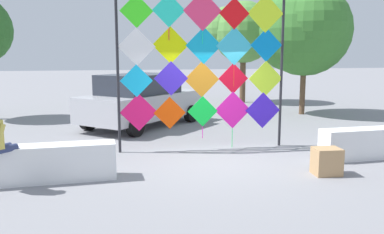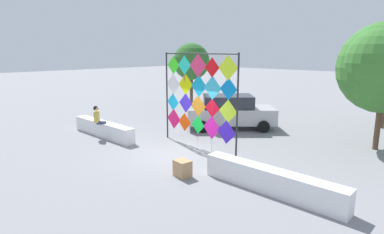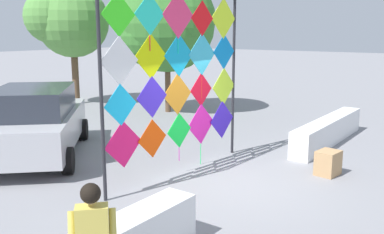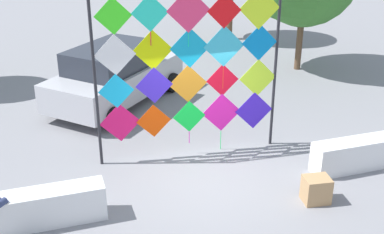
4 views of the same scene
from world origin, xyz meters
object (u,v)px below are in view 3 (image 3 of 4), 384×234
at_px(parked_car, 35,122).
at_px(tree_far_right, 67,22).
at_px(kite_display_rack, 179,70).
at_px(tree_palm_like, 166,23).
at_px(seated_vendor, 93,233).
at_px(cardboard_box_large, 328,163).

bearing_deg(parked_car, tree_far_right, 45.82).
relative_size(kite_display_rack, tree_palm_like, 0.81).
bearing_deg(tree_palm_like, kite_display_rack, -138.49).
distance_m(seated_vendor, parked_car, 6.74).
relative_size(seated_vendor, tree_far_right, 0.30).
bearing_deg(parked_car, kite_display_rack, -72.97).
relative_size(cardboard_box_large, tree_far_right, 0.11).
xyz_separation_m(parked_car, tree_palm_like, (6.72, 1.18, 2.56)).
bearing_deg(tree_palm_like, seated_vendor, -144.58).
relative_size(seated_vendor, parked_car, 0.33).
relative_size(parked_car, tree_far_right, 0.91).
distance_m(kite_display_rack, cardboard_box_large, 3.90).
height_order(kite_display_rack, parked_car, kite_display_rack).
bearing_deg(seated_vendor, tree_palm_like, 35.42).
distance_m(cardboard_box_large, tree_far_right, 13.17).
xyz_separation_m(kite_display_rack, tree_palm_like, (5.57, 4.93, 1.14)).
height_order(parked_car, tree_far_right, tree_far_right).
bearing_deg(seated_vendor, cardboard_box_large, -5.70).
xyz_separation_m(kite_display_rack, parked_car, (-1.15, 3.75, -1.42)).
relative_size(parked_car, tree_palm_like, 0.89).
bearing_deg(kite_display_rack, tree_far_right, 64.54).
distance_m(tree_far_right, tree_palm_like, 4.84).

